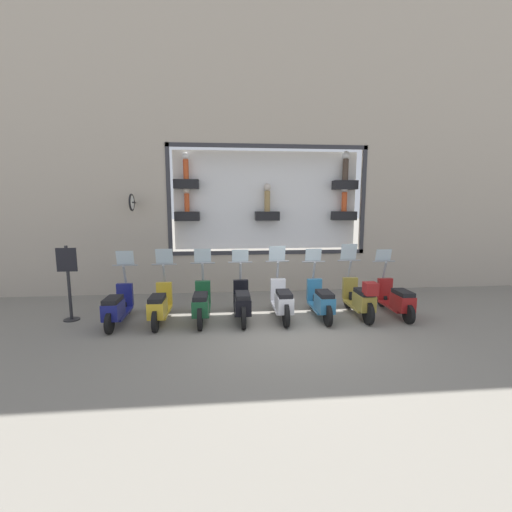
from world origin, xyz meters
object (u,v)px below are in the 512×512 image
shop_sign_post (68,280)px  scooter_black_4 (242,303)px  scooter_teal_2 (321,301)px  scooter_olive_1 (360,298)px  scooter_navy_7 (117,307)px  scooter_white_3 (282,301)px  scooter_yellow_6 (160,305)px  scooter_red_0 (397,299)px  scooter_green_5 (201,304)px

shop_sign_post → scooter_black_4: bearing=-95.6°
scooter_teal_2 → shop_sign_post: shop_sign_post is taller
scooter_olive_1 → scooter_navy_7: scooter_olive_1 is taller
scooter_teal_2 → scooter_white_3: 0.95m
scooter_yellow_6 → scooter_navy_7: scooter_yellow_6 is taller
scooter_red_0 → scooter_olive_1: 0.95m
scooter_white_3 → scooter_black_4: (-0.00, 0.95, -0.01)m
scooter_navy_7 → scooter_teal_2: bearing=-90.0°
scooter_red_0 → scooter_yellow_6: bearing=90.0°
scooter_black_4 → scooter_yellow_6: 1.90m
scooter_black_4 → shop_sign_post: shop_sign_post is taller
scooter_red_0 → scooter_navy_7: bearing=90.0°
scooter_white_3 → scooter_navy_7: size_ratio=1.01×
scooter_yellow_6 → scooter_olive_1: bearing=-90.6°
scooter_teal_2 → shop_sign_post: (0.39, 5.92, 0.54)m
scooter_olive_1 → scooter_white_3: size_ratio=1.00×
scooter_olive_1 → scooter_teal_2: (0.05, 0.95, -0.06)m
scooter_black_4 → scooter_navy_7: (-0.00, 2.84, -0.02)m
scooter_yellow_6 → scooter_navy_7: 0.95m
scooter_navy_7 → shop_sign_post: (0.40, 1.19, 0.55)m
scooter_olive_1 → shop_sign_post: size_ratio=1.02×
shop_sign_post → scooter_yellow_6: bearing=-100.5°
scooter_white_3 → scooter_green_5: 1.90m
scooter_green_5 → scooter_navy_7: (-0.01, 1.90, -0.02)m
scooter_red_0 → scooter_yellow_6: size_ratio=1.00×
scooter_red_0 → shop_sign_post: 7.85m
scooter_olive_1 → scooter_teal_2: scooter_olive_1 is taller
scooter_olive_1 → shop_sign_post: shop_sign_post is taller
scooter_black_4 → scooter_yellow_6: scooter_yellow_6 is taller
scooter_black_4 → scooter_green_5: 0.95m
scooter_olive_1 → scooter_teal_2: 0.95m
scooter_red_0 → scooter_navy_7: scooter_navy_7 is taller
scooter_teal_2 → shop_sign_post: bearing=86.2°
scooter_black_4 → scooter_teal_2: bearing=-90.1°
scooter_yellow_6 → scooter_green_5: bearing=-89.8°
scooter_navy_7 → shop_sign_post: size_ratio=1.01×
scooter_olive_1 → scooter_red_0: bearing=-87.0°
scooter_white_3 → shop_sign_post: 5.02m
scooter_yellow_6 → shop_sign_post: bearing=79.5°
scooter_red_0 → scooter_black_4: (0.01, 3.79, 0.02)m
scooter_teal_2 → scooter_white_3: scooter_white_3 is taller
scooter_green_5 → shop_sign_post: size_ratio=1.01×
scooter_green_5 → scooter_yellow_6: 0.95m
scooter_teal_2 → scooter_navy_7: 4.74m
scooter_red_0 → scooter_black_4: 3.79m
scooter_navy_7 → scooter_black_4: bearing=-89.9°
scooter_red_0 → scooter_teal_2: 1.90m
scooter_red_0 → scooter_olive_1: size_ratio=0.99×
scooter_red_0 → scooter_olive_1: (-0.05, 0.95, 0.07)m
scooter_green_5 → scooter_navy_7: scooter_green_5 is taller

